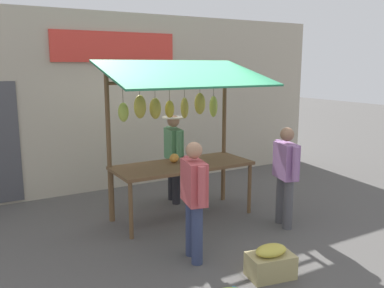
{
  "coord_description": "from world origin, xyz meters",
  "views": [
    {
      "loc": [
        3.04,
        5.56,
        2.41
      ],
      "look_at": [
        0.0,
        0.3,
        1.25
      ],
      "focal_mm": 38.56,
      "sensor_mm": 36.0,
      "label": 1
    }
  ],
  "objects_px": {
    "market_stall": "(180,120)",
    "vendor_with_sunhat": "(174,152)",
    "shopper_with_ponytail": "(194,194)",
    "produce_crate_side": "(271,262)",
    "shopper_in_grey_tee": "(286,171)"
  },
  "relations": [
    {
      "from": "market_stall",
      "to": "vendor_with_sunhat",
      "type": "distance_m",
      "value": 0.98
    },
    {
      "from": "vendor_with_sunhat",
      "to": "shopper_in_grey_tee",
      "type": "relative_size",
      "value": 1.03
    },
    {
      "from": "produce_crate_side",
      "to": "shopper_with_ponytail",
      "type": "bearing_deg",
      "value": -56.62
    },
    {
      "from": "market_stall",
      "to": "vendor_with_sunhat",
      "type": "xyz_separation_m",
      "value": [
        -0.24,
        -0.69,
        -0.65
      ]
    },
    {
      "from": "vendor_with_sunhat",
      "to": "market_stall",
      "type": "bearing_deg",
      "value": -9.09
    },
    {
      "from": "shopper_with_ponytail",
      "to": "produce_crate_side",
      "type": "xyz_separation_m",
      "value": [
        -0.54,
        0.82,
        -0.68
      ]
    },
    {
      "from": "vendor_with_sunhat",
      "to": "shopper_in_grey_tee",
      "type": "height_order",
      "value": "vendor_with_sunhat"
    },
    {
      "from": "shopper_in_grey_tee",
      "to": "produce_crate_side",
      "type": "bearing_deg",
      "value": 148.59
    },
    {
      "from": "market_stall",
      "to": "shopper_with_ponytail",
      "type": "bearing_deg",
      "value": 67.76
    },
    {
      "from": "shopper_in_grey_tee",
      "to": "produce_crate_side",
      "type": "xyz_separation_m",
      "value": [
        1.21,
        1.11,
        -0.69
      ]
    },
    {
      "from": "market_stall",
      "to": "shopper_in_grey_tee",
      "type": "bearing_deg",
      "value": 135.43
    },
    {
      "from": "market_stall",
      "to": "vendor_with_sunhat",
      "type": "bearing_deg",
      "value": -108.95
    },
    {
      "from": "market_stall",
      "to": "produce_crate_side",
      "type": "distance_m",
      "value": 2.65
    },
    {
      "from": "market_stall",
      "to": "produce_crate_side",
      "type": "relative_size",
      "value": 4.33
    },
    {
      "from": "shopper_in_grey_tee",
      "to": "produce_crate_side",
      "type": "distance_m",
      "value": 1.77
    }
  ]
}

